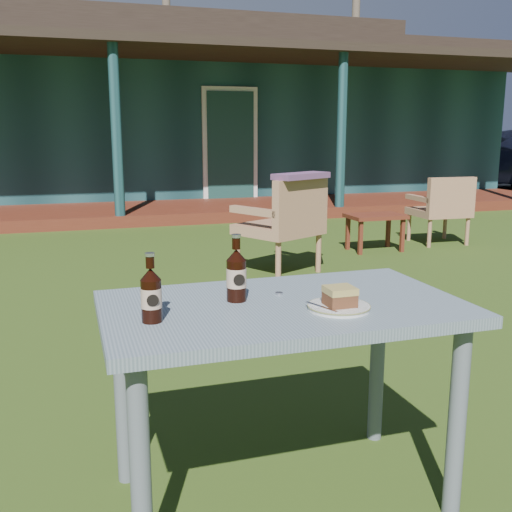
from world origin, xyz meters
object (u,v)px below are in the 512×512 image
object	(u,v)px
plate	(339,307)
armchair_left	(286,220)
side_table	(375,220)
cola_bottle_near	(236,275)
cola_bottle_far	(151,295)
armchair_right	(443,206)
cafe_table	(283,331)
cake_slice	(340,296)

from	to	relation	value
plate	armchair_left	bearing A→B (deg)	72.49
side_table	cola_bottle_near	bearing A→B (deg)	-124.48
armchair_left	cola_bottle_near	bearing A→B (deg)	-113.14
cola_bottle_far	armchair_right	bearing A→B (deg)	46.72
armchair_left	armchair_right	size ratio (longest dim) A/B	1.13
cafe_table	plate	world-z (taller)	plate
cake_slice	armchair_left	bearing A→B (deg)	72.52
cola_bottle_near	armchair_right	xyz separation A→B (m)	(3.56, 3.97, -0.37)
cola_bottle_near	side_table	world-z (taller)	cola_bottle_near
cafe_table	cola_bottle_near	size ratio (longest dim) A/B	5.25
plate	cake_slice	xyz separation A→B (m)	(0.00, -0.00, 0.04)
cola_bottle_near	armchair_right	bearing A→B (deg)	48.06
cafe_table	side_table	size ratio (longest dim) A/B	2.00
cake_slice	cola_bottle_far	bearing A→B (deg)	174.46
cola_bottle_near	plate	bearing A→B (deg)	-34.09
armchair_left	armchair_right	world-z (taller)	armchair_left
cafe_table	cola_bottle_near	xyz separation A→B (m)	(-0.14, 0.07, 0.19)
cola_bottle_near	armchair_left	bearing A→B (deg)	66.86
cafe_table	cake_slice	bearing A→B (deg)	-41.68
cola_bottle_far	cola_bottle_near	bearing A→B (deg)	25.03
plate	side_table	bearing A→B (deg)	59.79
cola_bottle_near	cola_bottle_far	xyz separation A→B (m)	(-0.30, -0.14, -0.01)
armchair_left	armchair_right	distance (m)	2.38
side_table	armchair_left	bearing A→B (deg)	-151.08
cafe_table	cola_bottle_far	size ratio (longest dim) A/B	5.65
cola_bottle_near	armchair_right	world-z (taller)	cola_bottle_near
cake_slice	armchair_left	world-z (taller)	armchair_left
cola_bottle_far	side_table	xyz separation A→B (m)	(2.94, 3.99, -0.46)
cafe_table	cake_slice	world-z (taller)	cake_slice
plate	armchair_right	xyz separation A→B (m)	(3.28, 4.16, -0.29)
cola_bottle_near	armchair_left	size ratio (longest dim) A/B	0.26
plate	side_table	world-z (taller)	plate
plate	armchair_left	world-z (taller)	armchair_left
side_table	cake_slice	bearing A→B (deg)	-120.18
plate	armchair_left	distance (m)	3.49
cola_bottle_far	side_table	bearing A→B (deg)	53.55
cake_slice	cola_bottle_far	xyz separation A→B (m)	(-0.59, 0.06, 0.04)
cake_slice	cola_bottle_near	size ratio (longest dim) A/B	0.40
cake_slice	cafe_table	bearing A→B (deg)	138.32
cola_bottle_far	cake_slice	bearing A→B (deg)	-5.54
armchair_left	side_table	bearing A→B (deg)	28.92
cake_slice	side_table	world-z (taller)	cake_slice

